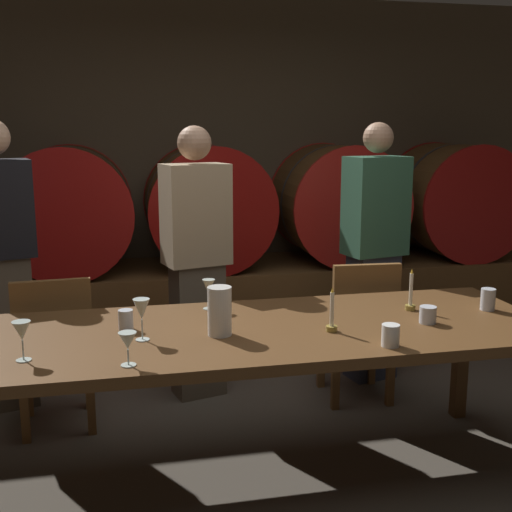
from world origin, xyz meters
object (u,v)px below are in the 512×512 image
object	(u,v)px
guest_right	(374,251)
cup_center_right	(428,315)
wine_barrel_left	(68,210)
guest_center	(197,262)
candle_right	(411,299)
cup_far_left	(126,320)
wine_glass_far_left	(22,332)
wine_barrel_right	(337,203)
chair_left	(55,346)
pitcher	(220,311)
wine_glass_center_left	(128,342)
guest_left	(1,264)
chair_right	(360,324)
wine_glass_far_right	(209,288)
dining_table	(236,341)
wine_glass_center_right	(141,310)
wine_barrel_center	(207,207)
candle_left	(332,319)
cup_far_right	(488,299)
cup_center_left	(391,335)
wine_barrel_far_right	(454,200)

from	to	relation	value
guest_right	cup_center_right	world-z (taller)	guest_right
wine_barrel_left	guest_center	bearing A→B (deg)	-56.97
candle_right	cup_far_left	world-z (taller)	candle_right
guest_right	wine_glass_far_left	bearing A→B (deg)	20.68
wine_barrel_right	cup_far_left	bearing A→B (deg)	-128.47
wine_barrel_right	cup_far_left	size ratio (longest dim) A/B	10.74
candle_right	guest_right	bearing A→B (deg)	78.09
chair_left	pitcher	size ratio (longest dim) A/B	4.05
wine_glass_far_left	wine_glass_center_left	world-z (taller)	wine_glass_far_left
chair_left	guest_left	bearing A→B (deg)	-56.83
chair_right	wine_glass_center_left	bearing A→B (deg)	41.91
wine_glass_far_right	wine_glass_far_left	bearing A→B (deg)	-145.04
wine_barrel_left	wine_glass_far_left	bearing A→B (deg)	-90.13
wine_glass_far_left	dining_table	bearing A→B (deg)	13.91
wine_glass_center_right	wine_barrel_center	bearing A→B (deg)	75.62
guest_right	cup_center_right	size ratio (longest dim) A/B	21.14
guest_right	guest_center	bearing A→B (deg)	-10.83
dining_table	wine_glass_center_right	distance (m)	0.47
wine_glass_far_right	pitcher	bearing A→B (deg)	-91.34
wine_barrel_left	wine_glass_center_right	size ratio (longest dim) A/B	5.38
wine_glass_center_right	candle_left	bearing A→B (deg)	-4.15
wine_glass_far_right	cup_far_right	bearing A→B (deg)	-12.78
guest_center	candle_left	bearing A→B (deg)	96.80
wine_glass_far_left	cup_center_left	bearing A→B (deg)	-5.58
dining_table	wine_glass_far_left	distance (m)	0.93
wine_barrel_center	wine_barrel_left	bearing A→B (deg)	180.00
wine_glass_far_left	wine_glass_far_right	world-z (taller)	wine_glass_far_left
pitcher	cup_center_right	bearing A→B (deg)	-1.89
cup_far_right	wine_glass_far_left	bearing A→B (deg)	-173.23
wine_barrel_left	cup_center_right	distance (m)	3.02
guest_right	pitcher	bearing A→B (deg)	31.48
wine_barrel_right	wine_barrel_left	bearing A→B (deg)	180.00
candle_left	cup_far_right	bearing A→B (deg)	10.49
wine_barrel_left	guest_right	size ratio (longest dim) A/B	0.58
wine_barrel_right	pitcher	world-z (taller)	wine_barrel_right
wine_barrel_far_right	cup_far_right	distance (m)	2.54
wine_barrel_far_right	cup_center_left	distance (m)	3.23
wine_glass_center_right	guest_right	bearing A→B (deg)	36.90
wine_glass_center_left	cup_far_right	size ratio (longest dim) A/B	1.22
dining_table	guest_left	xyz separation A→B (m)	(-1.18, 1.11, 0.18)
wine_barrel_center	wine_glass_center_right	world-z (taller)	wine_barrel_center
chair_left	pitcher	bearing A→B (deg)	130.64
wine_barrel_right	guest_center	distance (m)	1.86
pitcher	guest_right	bearing A→B (deg)	44.00
cup_far_right	wine_glass_center_left	bearing A→B (deg)	-167.32
dining_table	wine_glass_far_right	distance (m)	0.39
candle_right	candle_left	bearing A→B (deg)	-153.99
cup_far_right	wine_barrel_center	bearing A→B (deg)	115.51
cup_far_right	guest_left	bearing A→B (deg)	156.43
wine_barrel_left	wine_glass_center_left	bearing A→B (deg)	-81.65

